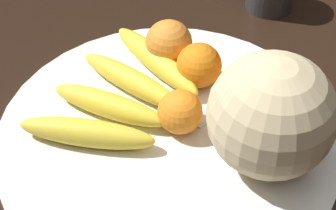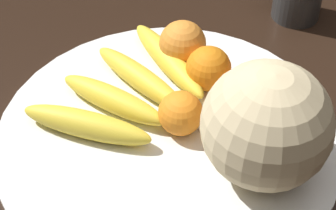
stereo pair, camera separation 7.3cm
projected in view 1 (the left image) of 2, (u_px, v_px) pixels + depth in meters
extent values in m
cube|color=black|center=(219.00, 181.00, 0.75)|extent=(1.56, 0.98, 0.04)
cube|color=black|center=(289.00, 44.00, 1.55)|extent=(0.07, 0.07, 0.69)
cylinder|color=white|center=(168.00, 135.00, 0.77)|extent=(0.47, 0.47, 0.02)
torus|color=#47382D|center=(168.00, 134.00, 0.77)|extent=(0.47, 0.47, 0.01)
sphere|color=beige|center=(271.00, 115.00, 0.68)|extent=(0.16, 0.16, 0.16)
sphere|color=brown|center=(176.00, 116.00, 0.76)|extent=(0.03, 0.03, 0.03)
ellipsoid|color=yellow|center=(156.00, 60.00, 0.85)|extent=(0.19, 0.12, 0.04)
ellipsoid|color=yellow|center=(132.00, 81.00, 0.81)|extent=(0.16, 0.15, 0.03)
ellipsoid|color=yellow|center=(109.00, 105.00, 0.78)|extent=(0.13, 0.16, 0.04)
ellipsoid|color=yellow|center=(87.00, 133.00, 0.74)|extent=(0.10, 0.19, 0.04)
sphere|color=orange|center=(199.00, 65.00, 0.81)|extent=(0.07, 0.07, 0.07)
sphere|color=orange|center=(261.00, 81.00, 0.79)|extent=(0.07, 0.07, 0.07)
sphere|color=orange|center=(180.00, 112.00, 0.75)|extent=(0.06, 0.06, 0.06)
sphere|color=orange|center=(169.00, 43.00, 0.85)|extent=(0.07, 0.07, 0.07)
cube|color=white|center=(186.00, 103.00, 0.80)|extent=(0.10, 0.09, 0.00)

